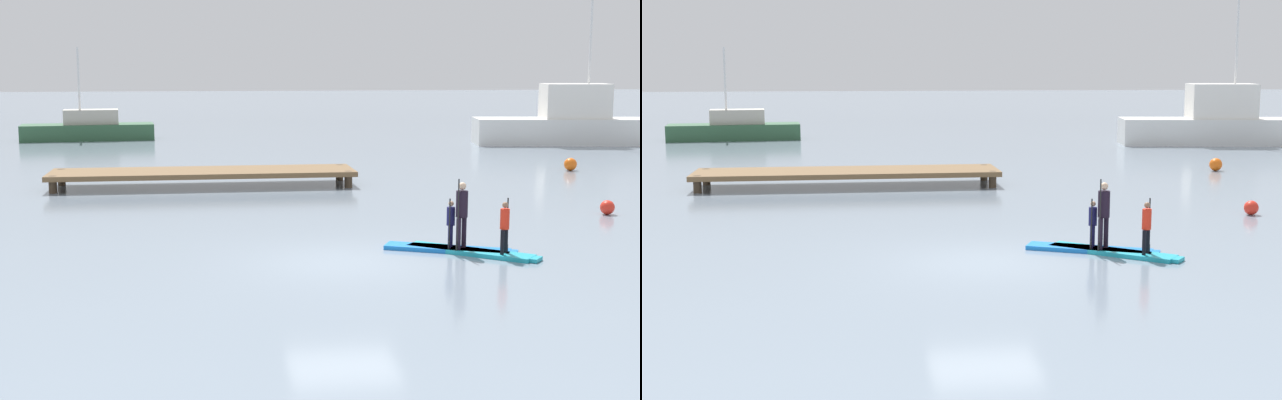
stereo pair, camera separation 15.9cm
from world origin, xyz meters
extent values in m
plane|color=gray|center=(0.00, 0.00, 0.00)|extent=(240.00, 240.00, 0.00)
cube|color=blue|center=(2.65, 0.87, 0.05)|extent=(2.95, 1.83, 0.10)
cube|color=blue|center=(4.03, 0.22, 0.05)|extent=(0.41, 0.50, 0.09)
cylinder|color=#19194C|center=(2.76, 0.95, 0.37)|extent=(0.08, 0.08, 0.53)
cylinder|color=#19194C|center=(2.67, 0.74, 0.37)|extent=(0.08, 0.08, 0.53)
cylinder|color=#19194C|center=(2.71, 0.84, 0.85)|extent=(0.26, 0.26, 0.44)
sphere|color=tan|center=(2.71, 0.84, 1.15)|extent=(0.13, 0.13, 0.13)
cylinder|color=black|center=(2.64, 0.69, 0.70)|extent=(0.03, 0.03, 1.20)
cube|color=black|center=(2.64, 0.69, 0.19)|extent=(0.09, 0.14, 0.18)
cube|color=#1E9EB2|center=(3.10, 0.51, 0.05)|extent=(2.73, 2.41, 0.10)
cube|color=#1E9EB2|center=(4.31, -0.49, 0.05)|extent=(0.46, 0.49, 0.09)
cylinder|color=black|center=(3.03, 0.78, 0.48)|extent=(0.12, 0.12, 0.76)
cylinder|color=black|center=(2.82, 0.53, 0.48)|extent=(0.12, 0.12, 0.76)
cylinder|color=black|center=(2.92, 0.66, 1.17)|extent=(0.39, 0.39, 0.63)
sphere|color=beige|center=(2.92, 0.66, 1.59)|extent=(0.18, 0.18, 0.18)
cylinder|color=black|center=(2.79, 0.49, 0.94)|extent=(0.03, 0.03, 1.68)
cube|color=black|center=(2.79, 0.49, 0.19)|extent=(0.11, 0.13, 0.18)
cylinder|color=black|center=(3.82, 0.08, 0.39)|extent=(0.09, 0.09, 0.57)
cylinder|color=black|center=(3.66, -0.12, 0.39)|extent=(0.09, 0.09, 0.57)
cylinder|color=red|center=(3.74, -0.02, 0.91)|extent=(0.30, 0.30, 0.47)
sphere|color=#8C664C|center=(3.74, -0.02, 1.24)|extent=(0.14, 0.14, 0.14)
cylinder|color=black|center=(3.85, 0.11, 0.74)|extent=(0.03, 0.03, 1.28)
cube|color=black|center=(3.85, 0.11, 0.19)|extent=(0.11, 0.13, 0.18)
cube|color=silver|center=(16.64, 27.14, 0.71)|extent=(9.96, 4.13, 1.42)
cube|color=white|center=(17.18, 27.05, 2.36)|extent=(3.78, 2.76, 1.88)
cylinder|color=silver|center=(17.87, 26.95, 5.78)|extent=(0.12, 0.12, 4.96)
cube|color=#2D5638|center=(-9.50, 33.45, 0.46)|extent=(7.62, 2.98, 0.92)
cube|color=#B2AD9E|center=(-9.30, 33.47, 1.34)|extent=(3.19, 1.87, 0.84)
cylinder|color=silver|center=(-9.91, 33.41, 3.53)|extent=(0.12, 0.12, 3.54)
cube|color=brown|center=(-3.03, 12.94, 0.51)|extent=(10.90, 2.62, 0.18)
cylinder|color=#473828|center=(-8.18, 11.93, 0.30)|extent=(0.28, 0.28, 0.60)
cylinder|color=#473828|center=(-8.18, 13.95, 0.30)|extent=(0.28, 0.28, 0.60)
cylinder|color=#473828|center=(2.12, 11.93, 0.30)|extent=(0.28, 0.28, 0.60)
cylinder|color=#473828|center=(2.12, 13.95, 0.30)|extent=(0.28, 0.28, 0.60)
sphere|color=red|center=(8.77, 5.25, 0.21)|extent=(0.43, 0.43, 0.43)
sphere|color=orange|center=(12.10, 15.66, 0.27)|extent=(0.53, 0.53, 0.53)
camera|label=1|loc=(-3.19, -19.40, 4.48)|focal=50.12mm
camera|label=2|loc=(-3.03, -19.42, 4.48)|focal=50.12mm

